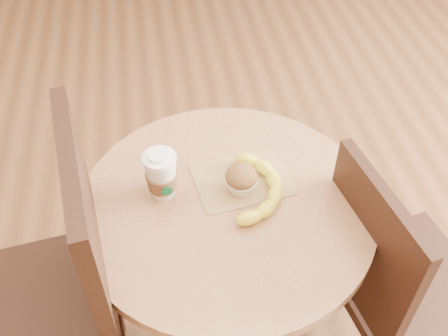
% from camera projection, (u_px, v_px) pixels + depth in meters
% --- Properties ---
extents(cafe_table, '(0.74, 0.74, 0.75)m').
position_uv_depth(cafe_table, '(226.00, 250.00, 1.45)').
color(cafe_table, black).
rests_on(cafe_table, ground).
extents(chair_left, '(0.52, 0.52, 1.05)m').
position_uv_depth(chair_left, '(52.00, 301.00, 1.30)').
color(chair_left, black).
rests_on(chair_left, ground).
extents(chair_right, '(0.45, 0.45, 0.89)m').
position_uv_depth(chair_right, '(391.00, 279.00, 1.45)').
color(chair_right, black).
rests_on(chair_right, ground).
extents(kraft_bag, '(0.26, 0.21, 0.00)m').
position_uv_depth(kraft_bag, '(242.00, 180.00, 1.35)').
color(kraft_bag, '#A07D4D').
rests_on(kraft_bag, cafe_table).
extents(coffee_cup, '(0.08, 0.08, 0.14)m').
position_uv_depth(coffee_cup, '(161.00, 176.00, 1.28)').
color(coffee_cup, silver).
rests_on(coffee_cup, cafe_table).
extents(muffin, '(0.08, 0.08, 0.07)m').
position_uv_depth(muffin, '(241.00, 180.00, 1.30)').
color(muffin, silver).
rests_on(muffin, kraft_bag).
extents(banana, '(0.21, 0.29, 0.04)m').
position_uv_depth(banana, '(258.00, 186.00, 1.31)').
color(banana, yellow).
rests_on(banana, kraft_bag).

